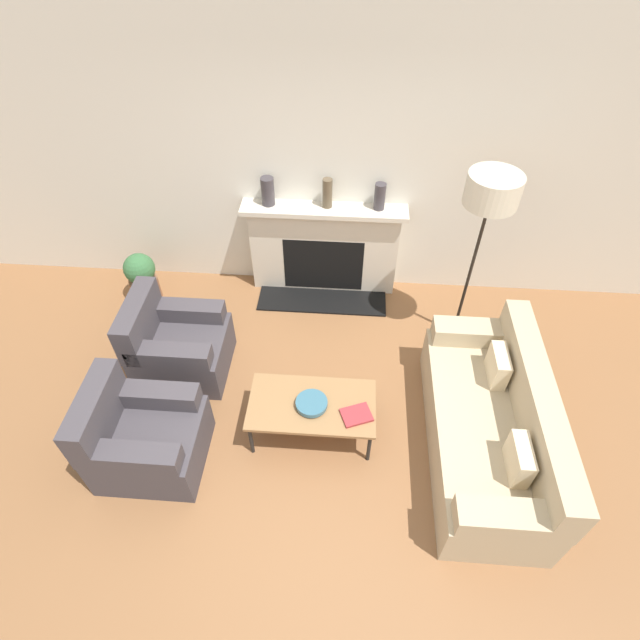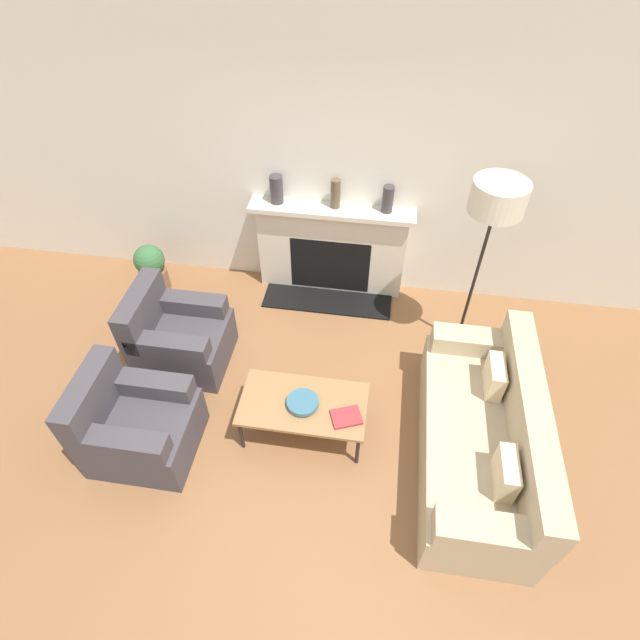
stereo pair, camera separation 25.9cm
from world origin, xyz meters
The scene contains 14 objects.
ground_plane centered at (0.00, 0.00, 0.00)m, with size 18.00×18.00×0.00m, color brown.
wall_back centered at (0.00, 2.45, 1.45)m, with size 18.00×0.06×2.90m.
fireplace centered at (-0.08, 2.30, 0.51)m, with size 1.68×0.59×1.04m.
couch centered at (1.42, 0.32, 0.32)m, with size 0.82×1.91×0.86m.
armchair_near centered at (-1.37, 0.02, 0.31)m, with size 0.83×0.73×0.83m.
armchair_far centered at (-1.37, 1.00, 0.31)m, with size 0.83×0.73×0.83m.
coffee_table centered at (-0.05, 0.38, 0.37)m, with size 1.05×0.57×0.40m.
bowl centered at (-0.05, 0.36, 0.43)m, with size 0.26×0.26×0.06m.
book centered at (0.32, 0.29, 0.41)m, with size 0.28×0.25×0.02m.
floor_lamp centered at (1.33, 1.67, 1.55)m, with size 0.45×0.45×1.81m.
mantel_vase_left centered at (-0.64, 2.32, 1.19)m, with size 0.13×0.13×0.29m.
mantel_vase_center_left centered at (-0.05, 2.32, 1.19)m, with size 0.10×0.10×0.30m.
mantel_vase_center_right centered at (0.47, 2.32, 1.18)m, with size 0.11×0.11×0.27m.
potted_plant centered at (-2.02, 1.97, 0.30)m, with size 0.33×0.33×0.58m.
Camera 1 is at (0.19, -1.99, 3.80)m, focal length 28.00 mm.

